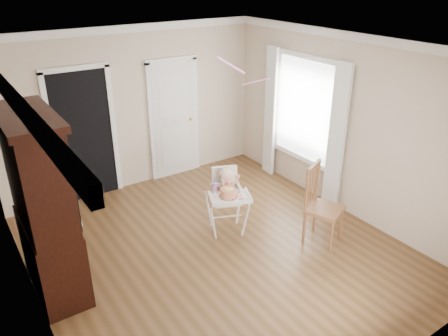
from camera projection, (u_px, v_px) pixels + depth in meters
floor at (218, 250)px, 5.93m from camera, size 5.00×5.00×0.00m
ceiling at (217, 47)px, 4.79m from camera, size 5.00×5.00×0.00m
wall_back at (135, 109)px, 7.24m from camera, size 4.50×0.00×4.50m
wall_left at (23, 212)px, 4.22m from camera, size 0.00×5.00×5.00m
wall_right at (344, 126)px, 6.50m from camera, size 0.00×5.00×5.00m
crown_molding at (217, 53)px, 4.81m from camera, size 4.50×5.00×0.12m
doorway at (84, 134)px, 6.87m from camera, size 1.06×0.05×2.22m
closet_door at (174, 121)px, 7.71m from camera, size 0.96×0.09×2.13m
window_right at (303, 116)px, 7.09m from camera, size 0.13×1.84×2.30m
high_chair at (227, 194)px, 6.11m from camera, size 0.77×0.85×0.98m
baby at (226, 184)px, 6.07m from camera, size 0.27×0.28×0.45m
cake at (228, 193)px, 5.86m from camera, size 0.27×0.27×0.13m
sippy_cup at (215, 188)px, 5.95m from camera, size 0.08×0.08×0.19m
china_cabinet at (44, 207)px, 4.82m from camera, size 0.57×1.29×2.17m
dining_chair at (322, 207)px, 5.96m from camera, size 0.60×0.60×1.12m
streamer at (231, 65)px, 5.47m from camera, size 0.12×0.49×0.15m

